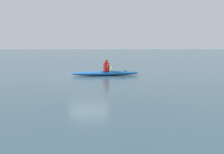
% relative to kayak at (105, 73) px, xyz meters
% --- Properties ---
extents(ground_plane, '(160.00, 160.00, 0.00)m').
position_rel_kayak_xyz_m(ground_plane, '(1.11, 0.01, -0.15)').
color(ground_plane, '#334C56').
extents(kayak, '(4.51, 1.07, 0.30)m').
position_rel_kayak_xyz_m(kayak, '(0.00, 0.00, 0.00)').
color(kayak, '#1959A5').
rests_on(kayak, ground).
extents(kayaker, '(0.53, 2.48, 0.77)m').
position_rel_kayak_xyz_m(kayaker, '(-0.07, -0.01, 0.46)').
color(kayaker, red).
rests_on(kayaker, kayak).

